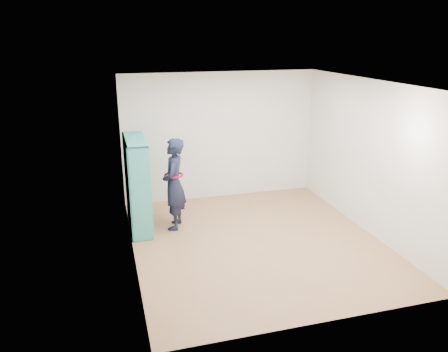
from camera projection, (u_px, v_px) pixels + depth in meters
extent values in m
plane|color=#9B6C46|center=(256.00, 241.00, 7.28)|extent=(4.50, 4.50, 0.00)
plane|color=white|center=(260.00, 83.00, 6.48)|extent=(4.50, 4.50, 0.00)
cube|color=silver|center=(129.00, 178.00, 6.37)|extent=(0.02, 4.50, 2.60)
cube|color=silver|center=(369.00, 158.00, 7.40)|extent=(0.02, 4.50, 2.60)
cube|color=silver|center=(221.00, 136.00, 8.94)|extent=(4.00, 0.02, 2.60)
cube|color=silver|center=(328.00, 223.00, 4.82)|extent=(4.00, 0.02, 2.60)
cube|color=teal|center=(141.00, 196.00, 7.04)|extent=(0.35, 0.03, 1.62)
cube|color=teal|center=(135.00, 174.00, 8.13)|extent=(0.35, 0.03, 1.62)
cube|color=teal|center=(140.00, 226.00, 7.83)|extent=(0.35, 1.21, 0.03)
cube|color=teal|center=(134.00, 139.00, 7.34)|extent=(0.35, 1.21, 0.03)
cube|color=teal|center=(128.00, 185.00, 7.55)|extent=(0.03, 1.21, 1.62)
cube|color=teal|center=(138.00, 188.00, 7.41)|extent=(0.33, 0.03, 1.57)
cube|color=teal|center=(136.00, 181.00, 7.77)|extent=(0.33, 0.03, 1.57)
cube|color=teal|center=(139.00, 205.00, 7.71)|extent=(0.33, 1.16, 0.03)
cube|color=teal|center=(137.00, 184.00, 7.59)|extent=(0.33, 1.16, 0.03)
cube|color=teal|center=(136.00, 163.00, 7.47)|extent=(0.33, 1.16, 0.03)
cube|color=beige|center=(143.00, 232.00, 7.46)|extent=(0.22, 0.14, 0.06)
cube|color=black|center=(142.00, 206.00, 7.26)|extent=(0.18, 0.16, 0.27)
cube|color=maroon|center=(141.00, 184.00, 7.14)|extent=(0.18, 0.16, 0.27)
cube|color=silver|center=(139.00, 167.00, 7.10)|extent=(0.22, 0.14, 0.06)
cube|color=navy|center=(142.00, 220.00, 7.74)|extent=(0.18, 0.16, 0.23)
cube|color=brown|center=(140.00, 198.00, 7.61)|extent=(0.18, 0.16, 0.28)
cube|color=#BFB28C|center=(138.00, 181.00, 7.57)|extent=(0.22, 0.14, 0.08)
cube|color=#26594C|center=(138.00, 156.00, 7.38)|extent=(0.18, 0.16, 0.24)
cube|color=beige|center=(140.00, 211.00, 8.09)|extent=(0.18, 0.16, 0.26)
cube|color=black|center=(138.00, 195.00, 8.05)|extent=(0.22, 0.14, 0.08)
cube|color=maroon|center=(137.00, 172.00, 7.86)|extent=(0.18, 0.16, 0.23)
cube|color=silver|center=(136.00, 151.00, 7.74)|extent=(0.18, 0.16, 0.20)
imported|color=black|center=(174.00, 184.00, 7.58)|extent=(0.56, 0.69, 1.62)
torus|color=maroon|center=(174.00, 175.00, 7.53)|extent=(0.42, 0.42, 0.04)
cube|color=silver|center=(166.00, 177.00, 7.62)|extent=(0.02, 0.08, 0.12)
cube|color=black|center=(166.00, 177.00, 7.62)|extent=(0.02, 0.08, 0.12)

